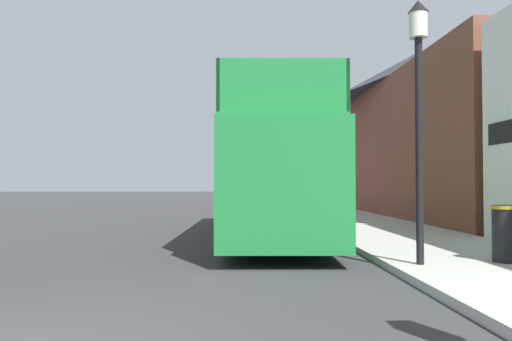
{
  "coord_description": "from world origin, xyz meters",
  "views": [
    {
      "loc": [
        2.21,
        -4.15,
        1.55
      ],
      "look_at": [
        2.78,
        10.33,
        1.93
      ],
      "focal_mm": 35.0,
      "sensor_mm": 36.0,
      "label": 1
    }
  ],
  "objects_px": {
    "tour_bus": "(272,175)",
    "lamp_post_second": "(320,132)",
    "lamp_post_nearest": "(419,81)",
    "litter_bin": "(505,232)",
    "lamp_post_third": "(293,155)",
    "parked_car_ahead_of_bus": "(270,202)"
  },
  "relations": [
    {
      "from": "tour_bus",
      "to": "lamp_post_nearest",
      "type": "bearing_deg",
      "value": -67.63
    },
    {
      "from": "lamp_post_third",
      "to": "parked_car_ahead_of_bus",
      "type": "bearing_deg",
      "value": -109.09
    },
    {
      "from": "lamp_post_third",
      "to": "litter_bin",
      "type": "bearing_deg",
      "value": -85.07
    },
    {
      "from": "tour_bus",
      "to": "lamp_post_second",
      "type": "relative_size",
      "value": 2.3
    },
    {
      "from": "tour_bus",
      "to": "parked_car_ahead_of_bus",
      "type": "xyz_separation_m",
      "value": [
        0.54,
        8.95,
        -1.09
      ]
    },
    {
      "from": "lamp_post_second",
      "to": "lamp_post_third",
      "type": "height_order",
      "value": "lamp_post_second"
    },
    {
      "from": "parked_car_ahead_of_bus",
      "to": "lamp_post_second",
      "type": "relative_size",
      "value": 0.95
    },
    {
      "from": "parked_car_ahead_of_bus",
      "to": "litter_bin",
      "type": "relative_size",
      "value": 4.5
    },
    {
      "from": "lamp_post_second",
      "to": "lamp_post_third",
      "type": "bearing_deg",
      "value": 89.57
    },
    {
      "from": "lamp_post_third",
      "to": "litter_bin",
      "type": "distance_m",
      "value": 19.35
    },
    {
      "from": "lamp_post_second",
      "to": "litter_bin",
      "type": "height_order",
      "value": "lamp_post_second"
    },
    {
      "from": "lamp_post_second",
      "to": "litter_bin",
      "type": "distance_m",
      "value": 10.01
    },
    {
      "from": "tour_bus",
      "to": "lamp_post_nearest",
      "type": "distance_m",
      "value": 6.37
    },
    {
      "from": "parked_car_ahead_of_bus",
      "to": "lamp_post_third",
      "type": "relative_size",
      "value": 1.06
    },
    {
      "from": "tour_bus",
      "to": "lamp_post_second",
      "type": "height_order",
      "value": "lamp_post_second"
    },
    {
      "from": "lamp_post_second",
      "to": "litter_bin",
      "type": "relative_size",
      "value": 4.72
    },
    {
      "from": "lamp_post_third",
      "to": "tour_bus",
      "type": "bearing_deg",
      "value": -98.94
    },
    {
      "from": "lamp_post_nearest",
      "to": "litter_bin",
      "type": "xyz_separation_m",
      "value": [
        1.62,
        0.19,
        -2.67
      ]
    },
    {
      "from": "parked_car_ahead_of_bus",
      "to": "tour_bus",
      "type": "bearing_deg",
      "value": -93.14
    },
    {
      "from": "parked_car_ahead_of_bus",
      "to": "lamp_post_second",
      "type": "bearing_deg",
      "value": -73.13
    },
    {
      "from": "lamp_post_nearest",
      "to": "lamp_post_third",
      "type": "xyz_separation_m",
      "value": [
        -0.03,
        19.3,
        -0.19
      ]
    },
    {
      "from": "parked_car_ahead_of_bus",
      "to": "lamp_post_third",
      "type": "xyz_separation_m",
      "value": [
        1.58,
        4.57,
        2.46
      ]
    }
  ]
}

